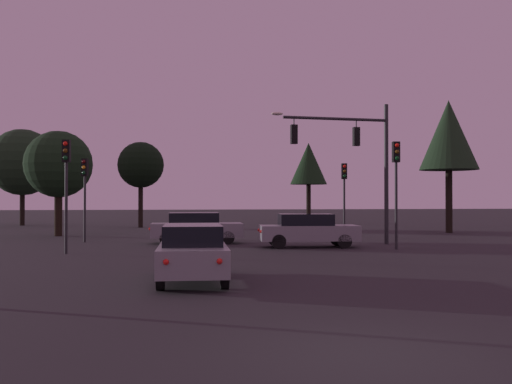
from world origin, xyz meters
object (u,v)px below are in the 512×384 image
Objects in this scene: traffic_light_corner_left at (66,173)px; tree_left_far at (141,165)px; traffic_signal_mast_arm at (355,150)px; car_nearside_lane at (193,252)px; traffic_light_median at (396,173)px; traffic_light_far_side at (85,183)px; car_crossing_right at (308,230)px; tree_right_cluster at (59,165)px; tree_lot_edge at (449,136)px; traffic_light_corner_right at (344,185)px; tree_center_horizon at (22,162)px; tree_behind_sign at (309,164)px; car_crossing_left at (196,227)px.

tree_left_far is (1.76, 20.79, 1.57)m from traffic_light_corner_left.
car_nearside_lane is (-8.15, -10.96, -3.75)m from traffic_signal_mast_arm.
traffic_light_median is 15.38m from traffic_light_far_side.
car_nearside_lane is 0.95× the size of car_crossing_right.
tree_right_cluster is (-12.81, 9.65, 3.44)m from car_crossing_right.
tree_lot_edge is at bearing 53.53° from traffic_light_median.
tree_center_horizon is (-22.14, 17.56, 2.22)m from traffic_light_corner_right.
tree_behind_sign reaches higher than traffic_light_corner_right.
traffic_light_median is 33.75m from tree_center_horizon.
car_crossing_left is 0.73× the size of tree_right_cluster.
traffic_light_far_side is (-14.08, 6.18, -0.30)m from traffic_light_median.
car_crossing_right is at bearing 155.22° from traffic_light_median.
tree_behind_sign is at bearing 71.48° from car_nearside_lane.
traffic_light_median is 0.71× the size of tree_left_far.
traffic_light_median is 24.12m from tree_left_far.
tree_right_cluster is (-4.25, -9.52, -0.57)m from tree_left_far.
tree_right_cluster reaches higher than traffic_light_far_side.
tree_right_cluster is (-7.25, 19.54, 3.44)m from car_nearside_lane.
traffic_light_far_side is 0.93× the size of car_crossing_left.
tree_behind_sign is 1.18× the size of tree_right_cluster.
tree_lot_edge is at bearing -0.55° from tree_right_cluster.
traffic_signal_mast_arm reaches higher than tree_right_cluster.
traffic_signal_mast_arm is 1.09× the size of tree_right_cluster.
traffic_light_median is at bearing -34.62° from tree_right_cluster.
tree_lot_edge is at bearing 48.15° from car_nearside_lane.
tree_left_far reaches higher than traffic_light_median.
tree_behind_sign is at bearing 109.13° from tree_lot_edge.
tree_left_far is at bearing 114.07° from car_crossing_right.
traffic_signal_mast_arm is 0.79× the size of tree_lot_edge.
car_crossing_right is (4.95, -3.01, -0.00)m from car_crossing_left.
car_crossing_right is (-3.68, -6.31, -2.22)m from traffic_light_corner_right.
tree_left_far reaches higher than tree_right_cluster.
traffic_light_far_side reaches higher than car_nearside_lane.
traffic_signal_mast_arm is 4.68m from car_crossing_right.
car_crossing_right is 0.74× the size of tree_right_cluster.
tree_lot_edge is at bearing -25.68° from tree_left_far.
traffic_light_corner_right is 0.90× the size of traffic_light_median.
traffic_signal_mast_arm is at bearing -29.13° from tree_right_cluster.
traffic_light_median is at bearing -70.42° from traffic_signal_mast_arm.
traffic_signal_mast_arm is 1.49× the size of traffic_light_corner_left.
car_nearside_lane is 37.37m from tree_behind_sign.
tree_right_cluster is (-7.86, 6.64, 3.44)m from car_crossing_left.
tree_left_far is (-3.00, 29.05, 4.01)m from car_nearside_lane.
car_nearside_lane is 0.50× the size of tree_lot_edge.
car_nearside_lane is (4.76, -8.27, -2.43)m from traffic_light_corner_left.
traffic_light_corner_right is 1.00× the size of traffic_light_far_side.
tree_lot_edge is (16.68, 6.41, 5.53)m from car_crossing_left.
tree_behind_sign reaches higher than traffic_light_far_side.
car_crossing_left is at bearing -15.34° from traffic_light_far_side.
tree_behind_sign is 0.85× the size of tree_lot_edge.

